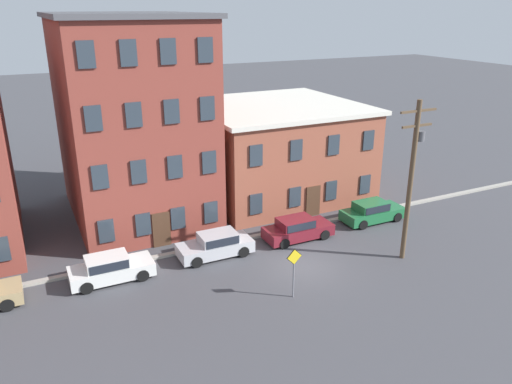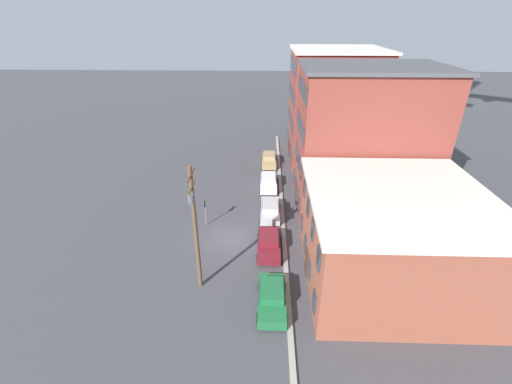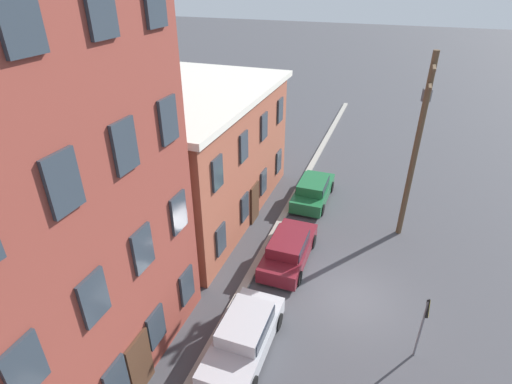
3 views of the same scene
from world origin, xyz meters
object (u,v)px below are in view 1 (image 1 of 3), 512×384
at_px(car_maroon, 297,228).
at_px(car_green, 372,211).
at_px(car_white, 110,268).
at_px(utility_pole, 412,173).
at_px(car_silver, 216,244).
at_px(caution_sign, 294,266).

bearing_deg(car_maroon, car_green, 1.82).
bearing_deg(car_white, car_maroon, 0.16).
height_order(car_white, car_maroon, same).
xyz_separation_m(car_maroon, utility_pole, (4.35, -4.88, 4.47)).
relative_size(car_white, car_maroon, 1.00).
xyz_separation_m(car_silver, utility_pole, (9.78, -4.99, 4.47)).
distance_m(car_green, caution_sign, 11.36).
height_order(car_green, utility_pole, utility_pole).
distance_m(car_white, caution_sign, 9.91).
height_order(car_maroon, caution_sign, caution_sign).
xyz_separation_m(car_white, caution_sign, (8.01, -5.74, 1.05)).
relative_size(car_silver, car_green, 1.00).
height_order(car_white, utility_pole, utility_pole).
relative_size(car_silver, car_maroon, 1.00).
xyz_separation_m(car_white, car_silver, (6.16, 0.15, 0.00)).
relative_size(car_white, car_silver, 1.00).
height_order(car_silver, car_maroon, same).
relative_size(car_maroon, caution_sign, 1.62).
height_order(car_white, car_silver, same).
bearing_deg(utility_pole, caution_sign, -173.55).
relative_size(car_maroon, car_green, 1.00).
bearing_deg(utility_pole, car_white, 163.10).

